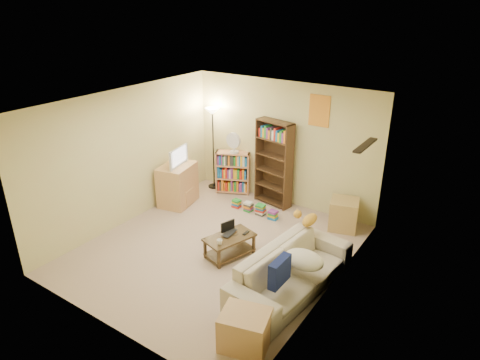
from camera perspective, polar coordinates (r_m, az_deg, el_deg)
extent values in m
plane|color=tan|center=(7.35, -3.17, -9.15)|extent=(4.50, 4.50, 0.00)
cube|color=beige|center=(8.54, 5.77, 4.82)|extent=(4.00, 0.04, 2.50)
cube|color=beige|center=(5.36, -18.22, -8.15)|extent=(4.00, 0.04, 2.50)
cube|color=beige|center=(8.06, -14.83, 2.99)|extent=(0.04, 4.50, 2.50)
cube|color=beige|center=(5.88, 12.38, -4.52)|extent=(0.04, 4.50, 2.50)
cube|color=white|center=(6.37, -3.67, 10.18)|extent=(4.00, 4.50, 0.04)
cube|color=red|center=(8.02, 10.53, 9.05)|extent=(0.40, 0.02, 0.58)
cube|color=black|center=(6.82, 16.38, 4.47)|extent=(0.12, 0.80, 0.03)
imported|color=beige|center=(6.32, 6.91, -11.91)|extent=(2.34, 1.30, 0.63)
cube|color=navy|center=(5.79, 5.30, -12.05)|extent=(0.13, 0.42, 0.37)
ellipsoid|color=beige|center=(6.16, 8.51, -10.48)|extent=(0.58, 0.42, 0.25)
ellipsoid|color=gold|center=(6.82, 9.28, -5.28)|extent=(0.41, 0.22, 0.16)
sphere|color=gold|center=(6.91, 7.68, -4.56)|extent=(0.13, 0.13, 0.13)
cube|color=#43301A|center=(7.00, -1.40, -7.66)|extent=(0.67, 0.91, 0.04)
cube|color=#43301A|center=(7.14, -1.38, -9.51)|extent=(0.64, 0.86, 0.03)
cube|color=#43301A|center=(7.04, -4.68, -9.06)|extent=(0.04, 0.04, 0.36)
cube|color=#43301A|center=(6.78, -2.84, -10.44)|extent=(0.04, 0.04, 0.36)
cube|color=#43301A|center=(7.40, -0.08, -7.25)|extent=(0.04, 0.04, 0.36)
cube|color=#43301A|center=(7.15, 1.85, -8.47)|extent=(0.04, 0.04, 0.36)
imported|color=black|center=(7.04, -1.06, -7.18)|extent=(0.35, 0.26, 0.03)
cube|color=white|center=(7.07, -1.64, -6.14)|extent=(0.09, 0.26, 0.18)
imported|color=white|center=(6.77, -2.74, -8.26)|extent=(0.17, 0.17, 0.09)
cube|color=black|center=(7.07, 0.79, -7.06)|extent=(0.05, 0.14, 0.02)
cube|color=#DAB96A|center=(8.78, -8.33, -0.61)|extent=(0.70, 0.88, 0.84)
imported|color=black|center=(8.56, -8.56, 3.13)|extent=(0.70, 0.35, 0.39)
cube|color=#432A19|center=(8.54, 4.52, 2.19)|extent=(0.82, 0.40, 1.75)
cube|color=tan|center=(9.18, -0.94, 1.04)|extent=(0.77, 0.56, 0.92)
cylinder|color=silver|center=(8.97, -0.76, 3.77)|extent=(0.18, 0.18, 0.04)
cylinder|color=silver|center=(8.93, -0.77, 4.38)|extent=(0.02, 0.02, 0.18)
cylinder|color=silver|center=(8.86, -0.88, 5.31)|extent=(0.33, 0.06, 0.33)
cylinder|color=black|center=(9.63, -3.45, -0.82)|extent=(0.27, 0.27, 0.03)
cylinder|color=black|center=(9.32, -3.57, 3.87)|extent=(0.03, 0.03, 1.70)
cone|color=beige|center=(9.06, -3.71, 9.16)|extent=(0.31, 0.31, 0.13)
cube|color=tan|center=(8.05, 13.65, -4.47)|extent=(0.61, 0.61, 0.56)
cube|color=tan|center=(5.46, 0.67, -19.36)|extent=(0.68, 0.61, 0.48)
cube|color=red|center=(8.67, -0.48, -3.14)|extent=(0.19, 0.14, 0.16)
cube|color=#1966B2|center=(8.51, 1.09, -3.54)|extent=(0.19, 0.14, 0.19)
cube|color=gold|center=(8.36, 2.73, -3.96)|extent=(0.19, 0.14, 0.23)
cube|color=#268C33|center=(8.24, 4.42, -4.64)|extent=(0.19, 0.14, 0.18)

